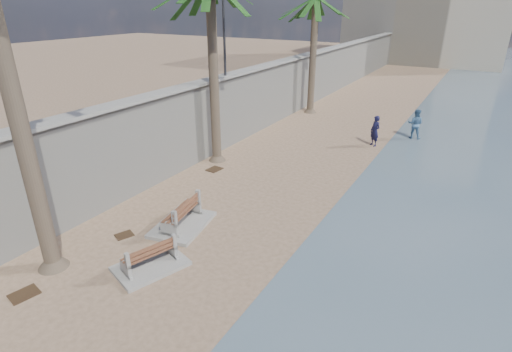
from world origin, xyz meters
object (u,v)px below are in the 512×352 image
at_px(person_a, 375,129).
at_px(person_b, 415,122).
at_px(palm_back, 316,0).
at_px(bench_near, 182,216).
at_px(bench_far, 150,257).

height_order(person_a, person_b, person_a).
distance_m(palm_back, person_a, 9.47).
xyz_separation_m(bench_near, bench_far, (0.69, -2.22, -0.05)).
bearing_deg(person_a, person_b, 91.81).
distance_m(bench_far, palm_back, 19.64).
xyz_separation_m(bench_far, person_b, (4.22, 15.91, 0.55)).
bearing_deg(person_b, palm_back, -21.44).
bearing_deg(palm_back, bench_near, -82.18).
bearing_deg(person_a, palm_back, 175.37).
bearing_deg(bench_near, palm_back, 97.82).
distance_m(bench_near, person_a, 11.85).
bearing_deg(palm_back, person_b, -18.32).
xyz_separation_m(bench_near, person_b, (4.91, 13.69, 0.50)).
bearing_deg(bench_near, person_a, 73.57).
bearing_deg(person_a, bench_far, -65.52).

